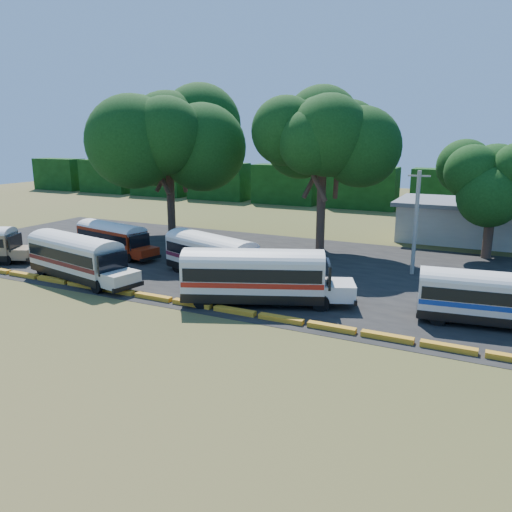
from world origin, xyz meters
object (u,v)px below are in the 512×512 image
at_px(bus_white_red, 257,273).
at_px(tree_west, 168,134).
at_px(bus_red, 113,237).
at_px(bus_cream_west, 77,255).

height_order(bus_white_red, tree_west, tree_west).
distance_m(bus_red, tree_west, 12.25).
bearing_deg(bus_cream_west, tree_west, 112.01).
bearing_deg(tree_west, bus_white_red, -41.06).
height_order(bus_red, tree_west, tree_west).
bearing_deg(tree_west, bus_red, -91.40).
relative_size(bus_red, tree_west, 0.62).
xyz_separation_m(bus_cream_west, bus_white_red, (14.06, 0.99, 0.09)).
xyz_separation_m(bus_red, tree_west, (0.21, 8.51, 8.81)).
xyz_separation_m(bus_red, bus_cream_west, (3.09, -7.24, 0.23)).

